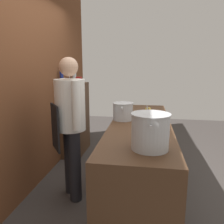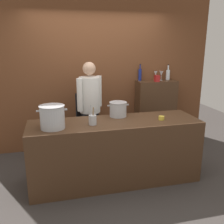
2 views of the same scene
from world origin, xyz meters
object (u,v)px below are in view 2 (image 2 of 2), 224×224
object	(u,v)px
stockpot_large	(52,117)
utensil_crock	(93,120)
wine_bottle_clear	(168,74)
wine_glass_short	(156,74)
chef	(90,104)
wine_glass_tall	(161,74)
butter_jar	(161,118)
spice_tin_red	(157,78)
stockpot_small	(118,109)
wine_bottle_cobalt	(140,74)

from	to	relation	value
stockpot_large	utensil_crock	xyz separation A→B (m)	(0.51, 0.02, -0.08)
wine_bottle_clear	wine_glass_short	xyz separation A→B (m)	(-0.26, -0.00, 0.02)
chef	wine_glass_tall	size ratio (longest dim) A/B	9.44
chef	butter_jar	world-z (taller)	chef
wine_glass_tall	butter_jar	bearing A→B (deg)	-113.56
wine_bottle_clear	wine_glass_short	bearing A→B (deg)	-179.91
butter_jar	spice_tin_red	xyz separation A→B (m)	(0.43, 1.18, 0.39)
wine_glass_short	stockpot_small	bearing A→B (deg)	-134.32
stockpot_small	wine_bottle_clear	xyz separation A→B (m)	(1.28, 1.05, 0.35)
stockpot_large	wine_glass_short	world-z (taller)	wine_glass_short
butter_jar	wine_glass_tall	distance (m)	1.52
utensil_crock	spice_tin_red	xyz separation A→B (m)	(1.41, 1.17, 0.35)
stockpot_large	wine_bottle_cobalt	xyz separation A→B (m)	(1.66, 1.39, 0.33)
wine_glass_tall	wine_bottle_cobalt	bearing A→B (deg)	172.16
wine_glass_short	spice_tin_red	bearing A→B (deg)	-104.73
utensil_crock	wine_glass_tall	bearing A→B (deg)	40.13
chef	spice_tin_red	world-z (taller)	chef
chef	wine_bottle_clear	world-z (taller)	chef
wine_glass_tall	spice_tin_red	size ratio (longest dim) A/B	1.47
wine_bottle_cobalt	spice_tin_red	distance (m)	0.34
utensil_crock	stockpot_large	bearing A→B (deg)	-177.26
wine_bottle_cobalt	wine_glass_short	xyz separation A→B (m)	(0.31, -0.02, 0.01)
wine_glass_short	wine_bottle_cobalt	bearing A→B (deg)	176.49
stockpot_large	butter_jar	bearing A→B (deg)	0.43
wine_bottle_clear	spice_tin_red	xyz separation A→B (m)	(-0.31, -0.18, -0.05)
stockpot_large	stockpot_small	size ratio (longest dim) A/B	1.19
wine_glass_short	stockpot_large	bearing A→B (deg)	-145.08
utensil_crock	wine_glass_tall	world-z (taller)	wine_glass_tall
wine_glass_short	wine_glass_tall	bearing A→B (deg)	-20.34
chef	butter_jar	xyz separation A→B (m)	(0.88, -0.88, -0.04)
wine_bottle_cobalt	utensil_crock	bearing A→B (deg)	-129.91
chef	butter_jar	distance (m)	1.25
stockpot_large	wine_bottle_clear	distance (m)	2.63
stockpot_small	wine_bottle_clear	size ratio (longest dim) A/B	1.08
utensil_crock	spice_tin_red	world-z (taller)	spice_tin_red
utensil_crock	wine_glass_short	world-z (taller)	wine_glass_short
butter_jar	wine_glass_short	size ratio (longest dim) A/B	0.46
stockpot_large	butter_jar	distance (m)	1.50
wine_bottle_cobalt	wine_glass_tall	world-z (taller)	wine_bottle_cobalt
stockpot_large	butter_jar	size ratio (longest dim) A/B	4.62
wine_bottle_cobalt	wine_glass_tall	size ratio (longest dim) A/B	1.79
stockpot_small	spice_tin_red	world-z (taller)	spice_tin_red
spice_tin_red	stockpot_large	bearing A→B (deg)	-148.18
butter_jar	wine_bottle_cobalt	xyz separation A→B (m)	(0.17, 1.38, 0.45)
stockpot_large	stockpot_small	distance (m)	1.00
wine_glass_short	butter_jar	bearing A→B (deg)	-109.26
stockpot_large	butter_jar	xyz separation A→B (m)	(1.49, 0.01, -0.12)
wine_bottle_clear	utensil_crock	bearing A→B (deg)	-141.75
stockpot_large	chef	bearing A→B (deg)	55.72
chef	wine_bottle_clear	xyz separation A→B (m)	(1.61, 0.48, 0.40)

